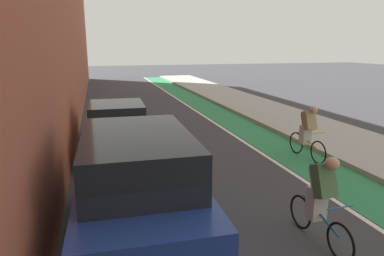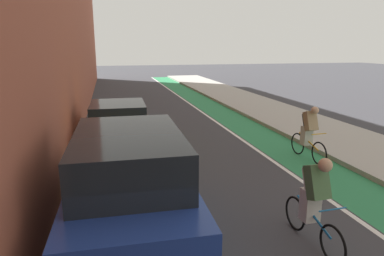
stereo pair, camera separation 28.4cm
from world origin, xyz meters
name	(u,v)px [view 1 (the left image)]	position (x,y,z in m)	size (l,w,h in m)	color
ground_plane	(177,128)	(0.00, 17.61, 0.00)	(95.10, 95.10, 0.00)	#38383D
bike_lane_paint	(222,116)	(2.73, 19.61, 0.00)	(1.60, 43.23, 0.00)	#2D8451
lane_divider_stripe	(205,117)	(1.83, 19.61, 0.00)	(0.12, 43.23, 0.00)	white
sidewalk_right	(269,112)	(5.20, 19.61, 0.07)	(3.35, 43.23, 0.14)	#A8A59E
parked_suv_blue	(138,188)	(-2.48, 9.63, 1.02)	(2.00, 4.42, 1.98)	navy
parked_sedan_yellow_cab	(117,125)	(-2.48, 15.40, 0.79)	(2.09, 4.85, 1.53)	yellow
cyclist_mid	(321,196)	(0.46, 8.88, 0.84)	(0.48, 1.67, 1.59)	black
cyclist_trailing	(308,131)	(2.89, 12.90, 0.85)	(0.48, 1.72, 1.62)	black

